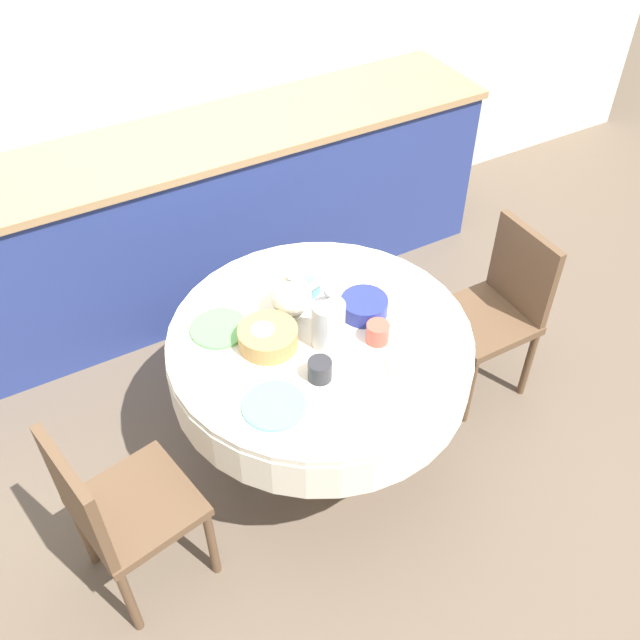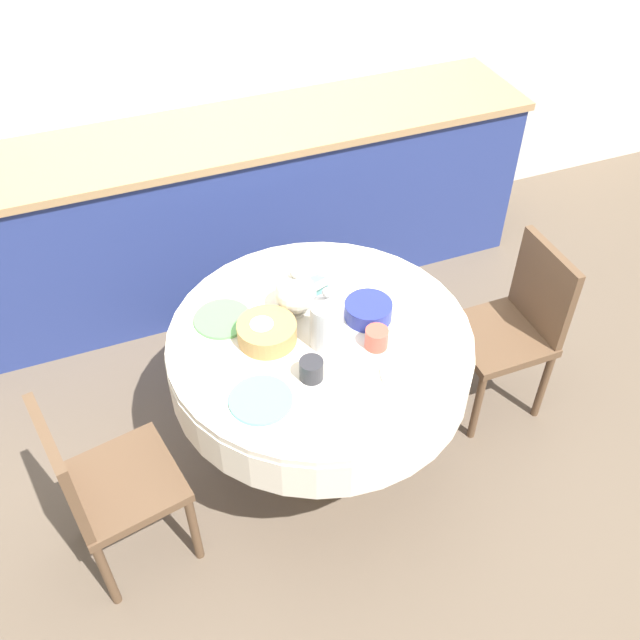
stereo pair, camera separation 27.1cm
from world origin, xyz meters
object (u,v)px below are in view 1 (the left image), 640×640
(coffee_carafe, at_px, (328,320))
(teapot, at_px, (291,296))
(chair_left, at_px, (497,305))
(chair_right, at_px, (116,509))

(coffee_carafe, distance_m, teapot, 0.22)
(chair_left, relative_size, coffee_carafe, 3.13)
(chair_left, relative_size, teapot, 3.79)
(chair_right, distance_m, teapot, 1.01)
(chair_left, xyz_separation_m, chair_right, (-1.87, -0.18, 0.00))
(chair_right, bearing_deg, teapot, 100.20)
(coffee_carafe, bearing_deg, chair_right, -172.03)
(chair_left, bearing_deg, coffee_carafe, 93.04)
(chair_left, xyz_separation_m, teapot, (-0.98, 0.16, 0.36))
(chair_left, height_order, teapot, teapot)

